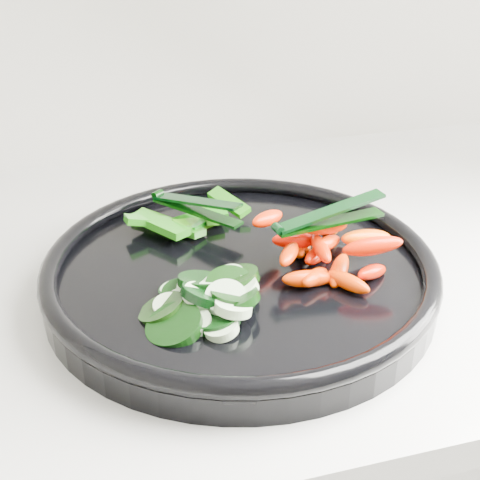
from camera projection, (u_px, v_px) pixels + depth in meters
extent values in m
cylinder|color=black|center=(240.00, 279.00, 0.64)|extent=(0.44, 0.44, 0.02)
torus|color=black|center=(240.00, 262.00, 0.63)|extent=(0.44, 0.44, 0.02)
cylinder|color=black|center=(175.00, 326.00, 0.55)|extent=(0.07, 0.07, 0.03)
cylinder|color=beige|center=(196.00, 323.00, 0.55)|extent=(0.04, 0.04, 0.02)
cylinder|color=black|center=(216.00, 320.00, 0.55)|extent=(0.05, 0.05, 0.02)
cylinder|color=#B6D3A9|center=(221.00, 328.00, 0.54)|extent=(0.04, 0.04, 0.02)
cylinder|color=black|center=(182.00, 291.00, 0.59)|extent=(0.05, 0.05, 0.01)
cylinder|color=#D2F3C2|center=(176.00, 290.00, 0.59)|extent=(0.04, 0.04, 0.01)
cylinder|color=black|center=(182.00, 294.00, 0.59)|extent=(0.04, 0.04, 0.01)
cylinder|color=beige|center=(171.00, 307.00, 0.57)|extent=(0.04, 0.04, 0.01)
cylinder|color=black|center=(162.00, 310.00, 0.57)|extent=(0.06, 0.06, 0.03)
cylinder|color=#E4FBC9|center=(180.00, 297.00, 0.58)|extent=(0.03, 0.03, 0.02)
cylinder|color=black|center=(238.00, 300.00, 0.56)|extent=(0.05, 0.05, 0.02)
cylinder|color=beige|center=(241.00, 289.00, 0.58)|extent=(0.04, 0.04, 0.02)
cylinder|color=black|center=(200.00, 281.00, 0.59)|extent=(0.06, 0.06, 0.02)
cylinder|color=#D4F2C2|center=(202.00, 282.00, 0.59)|extent=(0.04, 0.04, 0.01)
cylinder|color=black|center=(204.00, 295.00, 0.57)|extent=(0.04, 0.04, 0.03)
cylinder|color=#D7F0C0|center=(200.00, 296.00, 0.57)|extent=(0.04, 0.04, 0.02)
cylinder|color=black|center=(230.00, 288.00, 0.58)|extent=(0.06, 0.06, 0.03)
cylinder|color=beige|center=(226.00, 299.00, 0.56)|extent=(0.05, 0.05, 0.03)
cylinder|color=black|center=(233.00, 279.00, 0.59)|extent=(0.07, 0.07, 0.02)
cylinder|color=#D7F2C1|center=(228.00, 278.00, 0.59)|extent=(0.03, 0.03, 0.02)
cylinder|color=black|center=(233.00, 296.00, 0.57)|extent=(0.06, 0.06, 0.02)
cylinder|color=#D7F1C1|center=(233.00, 308.00, 0.55)|extent=(0.05, 0.05, 0.02)
ellipsoid|color=#DB4300|center=(339.00, 270.00, 0.62)|extent=(0.04, 0.05, 0.03)
ellipsoid|color=#E55B00|center=(308.00, 279.00, 0.60)|extent=(0.05, 0.02, 0.02)
ellipsoid|color=#FC6300|center=(348.00, 282.00, 0.60)|extent=(0.04, 0.05, 0.02)
ellipsoid|color=#F75900|center=(296.00, 249.00, 0.65)|extent=(0.02, 0.04, 0.02)
ellipsoid|color=#FF1A00|center=(372.00, 272.00, 0.61)|extent=(0.04, 0.03, 0.02)
ellipsoid|color=#F51C00|center=(316.00, 255.00, 0.64)|extent=(0.04, 0.04, 0.02)
ellipsoid|color=#F15C00|center=(315.00, 277.00, 0.61)|extent=(0.04, 0.04, 0.02)
ellipsoid|color=#F55100|center=(330.00, 226.00, 0.70)|extent=(0.03, 0.05, 0.02)
ellipsoid|color=#DA5300|center=(302.00, 240.00, 0.67)|extent=(0.02, 0.05, 0.02)
ellipsoid|color=#E03800|center=(289.00, 254.00, 0.61)|extent=(0.04, 0.05, 0.02)
ellipsoid|color=red|center=(331.00, 225.00, 0.67)|extent=(0.06, 0.05, 0.03)
ellipsoid|color=#FC2900|center=(328.00, 243.00, 0.63)|extent=(0.04, 0.03, 0.02)
ellipsoid|color=#EC1E00|center=(321.00, 248.00, 0.62)|extent=(0.02, 0.05, 0.02)
ellipsoid|color=red|center=(295.00, 240.00, 0.64)|extent=(0.05, 0.02, 0.03)
ellipsoid|color=#FF5900|center=(366.00, 238.00, 0.64)|extent=(0.06, 0.02, 0.03)
ellipsoid|color=#FF1A00|center=(268.00, 219.00, 0.65)|extent=(0.05, 0.04, 0.02)
ellipsoid|color=#FC3800|center=(325.00, 227.00, 0.63)|extent=(0.05, 0.03, 0.02)
ellipsoid|color=#F01D00|center=(373.00, 246.00, 0.60)|extent=(0.06, 0.03, 0.03)
cube|color=#0A6910|center=(200.00, 224.00, 0.71)|extent=(0.04, 0.05, 0.02)
cube|color=#1F6509|center=(197.00, 225.00, 0.71)|extent=(0.06, 0.05, 0.03)
cube|color=#1E6C0A|center=(210.00, 216.00, 0.72)|extent=(0.02, 0.05, 0.02)
cube|color=#13690A|center=(185.00, 230.00, 0.70)|extent=(0.04, 0.05, 0.01)
cube|color=#10710A|center=(196.00, 220.00, 0.72)|extent=(0.07, 0.02, 0.02)
cube|color=#196409|center=(157.00, 221.00, 0.71)|extent=(0.05, 0.06, 0.01)
cube|color=#166C0A|center=(177.00, 226.00, 0.70)|extent=(0.02, 0.06, 0.03)
cube|color=#1C6E0A|center=(149.00, 221.00, 0.69)|extent=(0.05, 0.02, 0.02)
cube|color=#1C6B0A|center=(160.00, 225.00, 0.68)|extent=(0.06, 0.07, 0.01)
cube|color=#116309|center=(229.00, 202.00, 0.73)|extent=(0.04, 0.06, 0.02)
cylinder|color=black|center=(278.00, 229.00, 0.60)|extent=(0.01, 0.01, 0.01)
cube|color=black|center=(330.00, 222.00, 0.62)|extent=(0.11, 0.03, 0.00)
cube|color=black|center=(331.00, 211.00, 0.62)|extent=(0.11, 0.03, 0.02)
cylinder|color=black|center=(158.00, 194.00, 0.73)|extent=(0.01, 0.01, 0.01)
cube|color=black|center=(197.00, 211.00, 0.70)|extent=(0.08, 0.10, 0.00)
cube|color=black|center=(196.00, 201.00, 0.69)|extent=(0.08, 0.10, 0.02)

